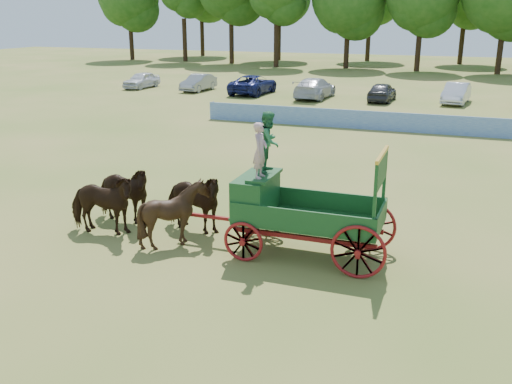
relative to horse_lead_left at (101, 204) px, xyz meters
The scene contains 8 objects.
ground 9.07m from the horse_lead_left, ahead, with size 160.00×160.00×0.00m, color olive.
horse_lead_left is the anchor object (origin of this frame).
horse_lead_right 1.10m from the horse_lead_left, 90.00° to the left, with size 1.00×2.19×1.85m, color #311E0D.
horse_wheel_left 2.40m from the horse_lead_left, ahead, with size 1.50×1.68×1.86m, color #311E0D.
horse_wheel_right 2.64m from the horse_lead_left, 24.62° to the left, with size 1.00×2.19×1.85m, color #311E0D.
farm_dray 5.44m from the horse_lead_left, ahead, with size 6.00×2.00×3.79m.
sponsor_banner 20.32m from the horse_lead_left, 66.81° to the left, with size 26.00×0.08×1.05m, color #2050AD.
parked_cars 32.23m from the horse_lead_left, 71.56° to the left, with size 52.87×7.18×1.61m.
Camera 1 is at (0.64, -13.93, 6.25)m, focal length 40.00 mm.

